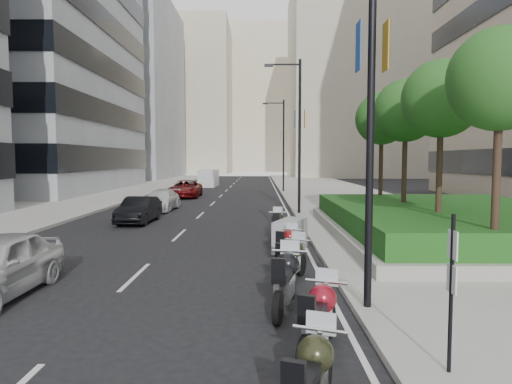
{
  "coord_description": "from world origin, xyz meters",
  "views": [
    {
      "loc": [
        2.0,
        -8.56,
        3.29
      ],
      "look_at": [
        1.85,
        9.29,
        2.0
      ],
      "focal_mm": 32.0,
      "sensor_mm": 36.0,
      "label": 1
    }
  ],
  "objects_px": {
    "motorcycle_4": "(287,246)",
    "motorcycle_5": "(290,236)",
    "lamp_post_1": "(297,128)",
    "motorcycle_6": "(277,226)",
    "motorcycle_1": "(319,319)",
    "car_b": "(139,210)",
    "lamp_post_2": "(282,141)",
    "car_c": "(161,200)",
    "car_d": "(186,189)",
    "delivery_van": "(208,179)",
    "lamp_post_0": "(364,73)",
    "motorcycle_3": "(291,261)",
    "parking_sign": "(451,285)",
    "motorcycle_2": "(286,280)",
    "motorcycle_0": "(311,383)"
  },
  "relations": [
    {
      "from": "motorcycle_4",
      "to": "motorcycle_5",
      "type": "relative_size",
      "value": 1.01
    },
    {
      "from": "lamp_post_1",
      "to": "motorcycle_6",
      "type": "bearing_deg",
      "value": -99.8
    },
    {
      "from": "motorcycle_1",
      "to": "car_b",
      "type": "relative_size",
      "value": 0.53
    },
    {
      "from": "lamp_post_2",
      "to": "car_b",
      "type": "xyz_separation_m",
      "value": [
        -8.39,
        -21.24,
        -4.39
      ]
    },
    {
      "from": "car_c",
      "to": "car_d",
      "type": "xyz_separation_m",
      "value": [
        -0.06,
        10.09,
        0.08
      ]
    },
    {
      "from": "motorcycle_5",
      "to": "delivery_van",
      "type": "xyz_separation_m",
      "value": [
        -7.27,
        38.38,
        0.39
      ]
    },
    {
      "from": "lamp_post_0",
      "to": "motorcycle_5",
      "type": "distance_m",
      "value": 7.99
    },
    {
      "from": "car_d",
      "to": "car_c",
      "type": "bearing_deg",
      "value": -90.68
    },
    {
      "from": "motorcycle_1",
      "to": "motorcycle_3",
      "type": "bearing_deg",
      "value": 23.25
    },
    {
      "from": "lamp_post_0",
      "to": "motorcycle_3",
      "type": "relative_size",
      "value": 4.41
    },
    {
      "from": "car_d",
      "to": "parking_sign",
      "type": "bearing_deg",
      "value": -75.21
    },
    {
      "from": "motorcycle_4",
      "to": "delivery_van",
      "type": "distance_m",
      "value": 40.97
    },
    {
      "from": "motorcycle_2",
      "to": "lamp_post_1",
      "type": "bearing_deg",
      "value": 7.2
    },
    {
      "from": "lamp_post_2",
      "to": "motorcycle_6",
      "type": "distance_m",
      "value": 26.79
    },
    {
      "from": "lamp_post_1",
      "to": "car_b",
      "type": "height_order",
      "value": "lamp_post_1"
    },
    {
      "from": "lamp_post_2",
      "to": "delivery_van",
      "type": "height_order",
      "value": "lamp_post_2"
    },
    {
      "from": "motorcycle_1",
      "to": "motorcycle_0",
      "type": "bearing_deg",
      "value": -168.72
    },
    {
      "from": "motorcycle_4",
      "to": "parking_sign",
      "type": "bearing_deg",
      "value": -144.79
    },
    {
      "from": "lamp_post_0",
      "to": "delivery_van",
      "type": "bearing_deg",
      "value": 100.51
    },
    {
      "from": "car_d",
      "to": "delivery_van",
      "type": "distance_m",
      "value": 15.43
    },
    {
      "from": "motorcycle_0",
      "to": "motorcycle_6",
      "type": "relative_size",
      "value": 0.93
    },
    {
      "from": "motorcycle_0",
      "to": "lamp_post_1",
      "type": "bearing_deg",
      "value": 16.08
    },
    {
      "from": "motorcycle_0",
      "to": "delivery_van",
      "type": "distance_m",
      "value": 49.6
    },
    {
      "from": "car_c",
      "to": "delivery_van",
      "type": "xyz_separation_m",
      "value": [
        0.15,
        25.52,
        0.3
      ]
    },
    {
      "from": "car_b",
      "to": "car_c",
      "type": "bearing_deg",
      "value": 92.88
    },
    {
      "from": "lamp_post_2",
      "to": "motorcycle_1",
      "type": "xyz_separation_m",
      "value": [
        -1.15,
        -37.06,
        -4.46
      ]
    },
    {
      "from": "motorcycle_5",
      "to": "parking_sign",
      "type": "bearing_deg",
      "value": -148.71
    },
    {
      "from": "car_d",
      "to": "motorcycle_4",
      "type": "bearing_deg",
      "value": -74.8
    },
    {
      "from": "motorcycle_0",
      "to": "lamp_post_2",
      "type": "bearing_deg",
      "value": 17.97
    },
    {
      "from": "motorcycle_3",
      "to": "motorcycle_2",
      "type": "bearing_deg",
      "value": -162.17
    },
    {
      "from": "lamp_post_0",
      "to": "car_c",
      "type": "relative_size",
      "value": 2.0
    },
    {
      "from": "parking_sign",
      "to": "motorcycle_4",
      "type": "xyz_separation_m",
      "value": [
        -1.94,
        7.54,
        -0.89
      ]
    },
    {
      "from": "lamp_post_2",
      "to": "motorcycle_6",
      "type": "height_order",
      "value": "lamp_post_2"
    },
    {
      "from": "lamp_post_2",
      "to": "car_b",
      "type": "distance_m",
      "value": 23.25
    },
    {
      "from": "motorcycle_6",
      "to": "car_b",
      "type": "relative_size",
      "value": 0.55
    },
    {
      "from": "motorcycle_0",
      "to": "motorcycle_5",
      "type": "bearing_deg",
      "value": 17.7
    },
    {
      "from": "motorcycle_4",
      "to": "car_c",
      "type": "distance_m",
      "value": 16.49
    },
    {
      "from": "car_b",
      "to": "motorcycle_5",
      "type": "bearing_deg",
      "value": -42.73
    },
    {
      "from": "lamp_post_2",
      "to": "parking_sign",
      "type": "distance_m",
      "value": 38.18
    },
    {
      "from": "parking_sign",
      "to": "lamp_post_2",
      "type": "bearing_deg",
      "value": 90.99
    },
    {
      "from": "motorcycle_6",
      "to": "car_d",
      "type": "height_order",
      "value": "car_d"
    },
    {
      "from": "lamp_post_1",
      "to": "motorcycle_1",
      "type": "height_order",
      "value": "lamp_post_1"
    },
    {
      "from": "motorcycle_0",
      "to": "car_d",
      "type": "height_order",
      "value": "car_d"
    },
    {
      "from": "motorcycle_4",
      "to": "car_c",
      "type": "xyz_separation_m",
      "value": [
        -7.19,
        14.84,
        0.09
      ]
    },
    {
      "from": "motorcycle_0",
      "to": "motorcycle_3",
      "type": "xyz_separation_m",
      "value": [
        0.22,
        6.67,
        -0.0
      ]
    },
    {
      "from": "motorcycle_2",
      "to": "car_c",
      "type": "height_order",
      "value": "car_c"
    },
    {
      "from": "motorcycle_0",
      "to": "motorcycle_2",
      "type": "distance_m",
      "value": 4.44
    },
    {
      "from": "delivery_van",
      "to": "lamp_post_2",
      "type": "bearing_deg",
      "value": -46.64
    },
    {
      "from": "parking_sign",
      "to": "motorcycle_3",
      "type": "height_order",
      "value": "parking_sign"
    },
    {
      "from": "lamp_post_1",
      "to": "motorcycle_3",
      "type": "xyz_separation_m",
      "value": [
        -1.3,
        -14.56,
        -4.48
      ]
    }
  ]
}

